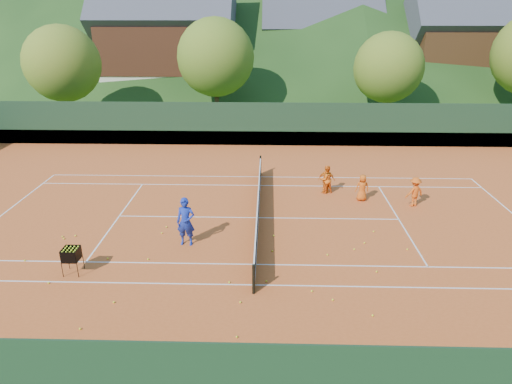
{
  "coord_description": "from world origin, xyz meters",
  "views": [
    {
      "loc": [
        0.44,
        -18.91,
        8.88
      ],
      "look_at": [
        -0.09,
        0.0,
        1.29
      ],
      "focal_mm": 32.0,
      "sensor_mm": 36.0,
      "label": 1
    }
  ],
  "objects_px": {
    "coach": "(186,222)",
    "chalet_left": "(168,43)",
    "student_a": "(326,179)",
    "student_c": "(362,188)",
    "ball_hopper": "(71,255)",
    "student_b": "(327,180)",
    "chalet_right": "(462,48)",
    "student_d": "(415,192)",
    "chalet_mid": "(320,47)",
    "tennis_net": "(258,208)"
  },
  "relations": [
    {
      "from": "coach",
      "to": "chalet_left",
      "type": "distance_m",
      "value": 33.7
    },
    {
      "from": "chalet_left",
      "to": "chalet_mid",
      "type": "xyz_separation_m",
      "value": [
        16.0,
        4.0,
        -0.66
      ]
    },
    {
      "from": "student_d",
      "to": "tennis_net",
      "type": "distance_m",
      "value": 7.65
    },
    {
      "from": "student_d",
      "to": "ball_hopper",
      "type": "bearing_deg",
      "value": 1.67
    },
    {
      "from": "student_a",
      "to": "student_d",
      "type": "xyz_separation_m",
      "value": [
        4.05,
        -1.59,
        -0.01
      ]
    },
    {
      "from": "chalet_mid",
      "to": "ball_hopper",
      "type": "bearing_deg",
      "value": -107.87
    },
    {
      "from": "tennis_net",
      "to": "coach",
      "type": "bearing_deg",
      "value": -137.3
    },
    {
      "from": "chalet_mid",
      "to": "chalet_left",
      "type": "bearing_deg",
      "value": -165.96
    },
    {
      "from": "student_a",
      "to": "student_c",
      "type": "relative_size",
      "value": 1.1
    },
    {
      "from": "student_c",
      "to": "chalet_mid",
      "type": "distance_m",
      "value": 32.1
    },
    {
      "from": "student_a",
      "to": "student_b",
      "type": "relative_size",
      "value": 1.02
    },
    {
      "from": "tennis_net",
      "to": "student_b",
      "type": "bearing_deg",
      "value": 42.59
    },
    {
      "from": "student_b",
      "to": "student_c",
      "type": "xyz_separation_m",
      "value": [
        1.65,
        -0.97,
        -0.05
      ]
    },
    {
      "from": "student_c",
      "to": "chalet_left",
      "type": "relative_size",
      "value": 0.1
    },
    {
      "from": "student_c",
      "to": "ball_hopper",
      "type": "relative_size",
      "value": 1.34
    },
    {
      "from": "student_b",
      "to": "ball_hopper",
      "type": "relative_size",
      "value": 1.45
    },
    {
      "from": "ball_hopper",
      "to": "chalet_right",
      "type": "relative_size",
      "value": 0.08
    },
    {
      "from": "student_d",
      "to": "tennis_net",
      "type": "height_order",
      "value": "student_d"
    },
    {
      "from": "student_b",
      "to": "coach",
      "type": "bearing_deg",
      "value": 51.33
    },
    {
      "from": "coach",
      "to": "chalet_mid",
      "type": "bearing_deg",
      "value": 79.91
    },
    {
      "from": "coach",
      "to": "ball_hopper",
      "type": "relative_size",
      "value": 2.0
    },
    {
      "from": "student_b",
      "to": "chalet_right",
      "type": "height_order",
      "value": "chalet_right"
    },
    {
      "from": "tennis_net",
      "to": "ball_hopper",
      "type": "height_order",
      "value": "tennis_net"
    },
    {
      "from": "student_a",
      "to": "student_d",
      "type": "distance_m",
      "value": 4.35
    },
    {
      "from": "student_c",
      "to": "chalet_right",
      "type": "bearing_deg",
      "value": -120.36
    },
    {
      "from": "student_a",
      "to": "ball_hopper",
      "type": "bearing_deg",
      "value": 17.55
    },
    {
      "from": "student_c",
      "to": "student_b",
      "type": "bearing_deg",
      "value": -32.76
    },
    {
      "from": "student_d",
      "to": "student_c",
      "type": "bearing_deg",
      "value": -37.66
    },
    {
      "from": "chalet_left",
      "to": "chalet_mid",
      "type": "bearing_deg",
      "value": 14.04
    },
    {
      "from": "chalet_right",
      "to": "ball_hopper",
      "type": "bearing_deg",
      "value": -127.26
    },
    {
      "from": "tennis_net",
      "to": "ball_hopper",
      "type": "distance_m",
      "value": 8.16
    },
    {
      "from": "ball_hopper",
      "to": "chalet_left",
      "type": "distance_m",
      "value": 35.39
    },
    {
      "from": "student_d",
      "to": "chalet_left",
      "type": "distance_m",
      "value": 33.72
    },
    {
      "from": "coach",
      "to": "student_b",
      "type": "relative_size",
      "value": 1.39
    },
    {
      "from": "student_d",
      "to": "chalet_right",
      "type": "relative_size",
      "value": 0.12
    },
    {
      "from": "student_c",
      "to": "tennis_net",
      "type": "distance_m",
      "value": 5.56
    },
    {
      "from": "student_c",
      "to": "chalet_left",
      "type": "distance_m",
      "value": 32.02
    },
    {
      "from": "tennis_net",
      "to": "student_a",
      "type": "bearing_deg",
      "value": 42.72
    },
    {
      "from": "tennis_net",
      "to": "ball_hopper",
      "type": "xyz_separation_m",
      "value": [
        -6.54,
        -4.89,
        0.25
      ]
    },
    {
      "from": "tennis_net",
      "to": "student_d",
      "type": "bearing_deg",
      "value": 11.95
    },
    {
      "from": "chalet_mid",
      "to": "tennis_net",
      "type": "bearing_deg",
      "value": -100.01
    },
    {
      "from": "student_d",
      "to": "chalet_mid",
      "type": "height_order",
      "value": "chalet_mid"
    },
    {
      "from": "student_b",
      "to": "student_c",
      "type": "distance_m",
      "value": 1.92
    },
    {
      "from": "student_d",
      "to": "chalet_mid",
      "type": "distance_m",
      "value": 32.73
    },
    {
      "from": "student_a",
      "to": "chalet_left",
      "type": "xyz_separation_m",
      "value": [
        -13.43,
        26.83,
        4.89
      ]
    },
    {
      "from": "chalet_left",
      "to": "chalet_mid",
      "type": "height_order",
      "value": "chalet_left"
    },
    {
      "from": "student_b",
      "to": "tennis_net",
      "type": "relative_size",
      "value": 0.12
    },
    {
      "from": "student_b",
      "to": "chalet_mid",
      "type": "bearing_deg",
      "value": -86.03
    },
    {
      "from": "ball_hopper",
      "to": "tennis_net",
      "type": "bearing_deg",
      "value": 36.77
    },
    {
      "from": "coach",
      "to": "chalet_left",
      "type": "xyz_separation_m",
      "value": [
        -7.18,
        32.6,
        4.62
      ]
    }
  ]
}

